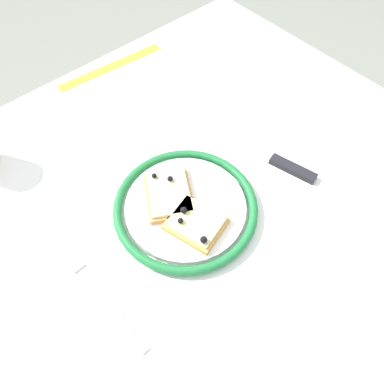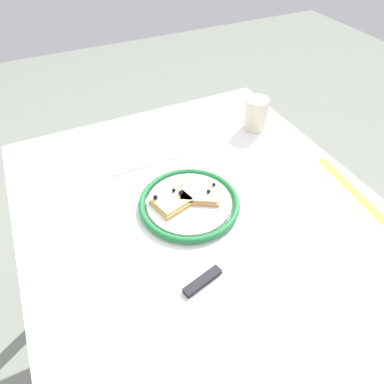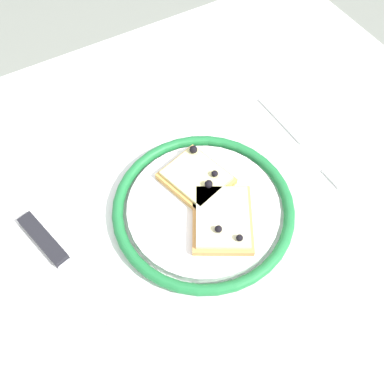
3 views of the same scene
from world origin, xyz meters
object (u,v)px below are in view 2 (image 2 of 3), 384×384
Objects in this scene: pizza_slice_near at (172,201)px; knife at (215,272)px; cup at (256,114)px; pizza_slice_far at (200,193)px; fork at (149,164)px; dining_table at (204,236)px; measuring_tape at (351,188)px; plate at (189,203)px.

pizza_slice_near is 0.21m from knife.
pizza_slice_far is at bearing -54.23° from cup.
knife is (0.21, -0.07, -0.02)m from pizza_slice_far.
knife reaches higher than fork.
cup is at bearing 130.18° from dining_table.
knife is 0.56m from cup.
knife reaches higher than measuring_tape.
pizza_slice_near is 0.18m from fork.
pizza_slice_far is 0.53× the size of knife.
pizza_slice_near is (-0.05, -0.06, 0.11)m from dining_table.
measuring_tape is (-0.07, 0.44, -0.00)m from knife.
cup is at bearing 139.02° from knife.
fork is 2.02× the size of cup.
cup is (-0.42, 0.37, 0.05)m from knife.
cup reaches higher than measuring_tape.
dining_table is at bearing -49.82° from cup.
pizza_slice_far is 0.20m from fork.
pizza_slice_far is (-0.04, 0.01, 0.11)m from dining_table.
fork is at bearing 179.96° from knife.
knife reaches higher than dining_table.
knife is (0.21, 0.01, -0.02)m from pizza_slice_near.
plate is 0.04m from pizza_slice_far.
plate is 0.95× the size of measuring_tape.
cup is (-0.21, 0.37, 0.03)m from pizza_slice_near.
pizza_slice_near is at bearing -60.32° from cup.
plate is at bearing 170.00° from knife.
plate is 0.40m from cup.
knife is 0.91× the size of measuring_tape.
fork is at bearing 178.20° from pizza_slice_near.
dining_table is 0.25m from fork.
pizza_slice_far reaches higher than plate.
plate is at bearing 72.82° from pizza_slice_near.
pizza_slice_far is (0.00, 0.07, -0.00)m from pizza_slice_near.
fork is 0.77× the size of measuring_tape.
measuring_tape is at bearing 76.95° from dining_table.
cup is at bearing 124.08° from plate.
knife is at bearing -20.10° from dining_table.
cup reaches higher than plate.
fork is at bearing -120.61° from measuring_tape.
pizza_slice_near is 0.83× the size of pizza_slice_far.
knife is 1.18× the size of fork.
plate is at bearing -101.74° from measuring_tape.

